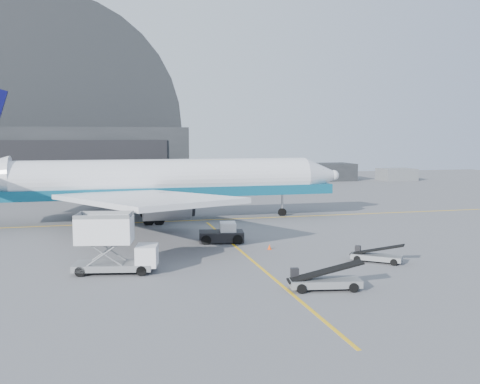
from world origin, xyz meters
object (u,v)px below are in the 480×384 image
object	(u,v)px
pushback_tug	(223,235)
belt_loader_a	(324,281)
catering_truck	(112,245)
belt_loader_b	(376,256)
airliner	(151,181)

from	to	relation	value
pushback_tug	belt_loader_a	xyz separation A→B (m)	(3.19, -17.72, -0.15)
catering_truck	belt_loader_b	distance (m)	21.42
catering_truck	belt_loader_a	xyz separation A→B (m)	(13.90, -8.16, -1.59)
pushback_tug	belt_loader_b	world-z (taller)	pushback_tug
belt_loader_a	belt_loader_b	size ratio (longest dim) A/B	1.30
airliner	belt_loader_b	bearing A→B (deg)	-58.45
airliner	pushback_tug	xyz separation A→B (m)	(5.72, -15.18, -4.16)
airliner	belt_loader_b	world-z (taller)	airliner
belt_loader_a	belt_loader_b	distance (m)	9.75
airliner	belt_loader_b	xyz separation A→B (m)	(16.28, -26.52, -4.41)
belt_loader_b	pushback_tug	bearing A→B (deg)	171.06
pushback_tug	belt_loader_a	size ratio (longest dim) A/B	0.89
airliner	belt_loader_a	size ratio (longest dim) A/B	9.48
pushback_tug	belt_loader_b	bearing A→B (deg)	-37.61
belt_loader_a	airliner	bearing A→B (deg)	114.98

